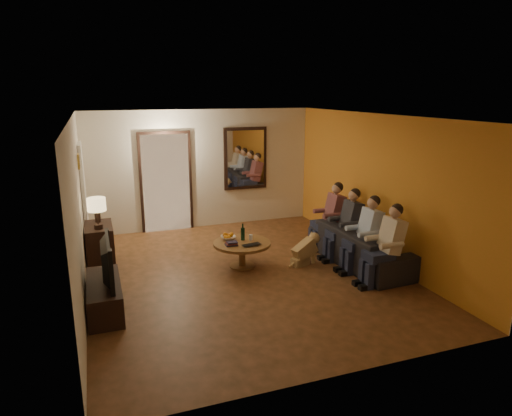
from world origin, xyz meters
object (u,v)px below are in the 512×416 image
object	(u,v)px
tv_stand	(104,296)
person_b	(366,237)
dresser	(100,246)
dog	(305,249)
wine_bottle	(243,232)
sofa	(361,246)
table_lamp	(97,213)
person_d	(331,218)
person_a	(388,248)
laptop	(253,246)
person_c	(348,227)
coffee_table	(242,254)
bowl	(228,238)
tv	(101,261)

from	to	relation	value
tv_stand	person_b	size ratio (longest dim) A/B	1.07
dresser	dog	size ratio (longest dim) A/B	1.51
dresser	wine_bottle	distance (m)	2.48
sofa	tv_stand	bearing A→B (deg)	92.04
table_lamp	person_d	world-z (taller)	table_lamp
dresser	person_b	distance (m)	4.57
dresser	person_a	world-z (taller)	person_a
tv_stand	sofa	bearing A→B (deg)	4.64
table_lamp	wine_bottle	bearing A→B (deg)	-12.48
laptop	person_d	bearing A→B (deg)	8.98
laptop	person_c	bearing A→B (deg)	-9.18
tv_stand	dog	size ratio (longest dim) A/B	2.29
coffee_table	person_b	bearing A→B (deg)	-24.12
person_b	coffee_table	bearing A→B (deg)	155.88
sofa	dog	bearing A→B (deg)	69.56
bowl	wine_bottle	distance (m)	0.29
table_lamp	dog	bearing A→B (deg)	-14.55
tv_stand	person_d	xyz separation A→B (m)	(4.23, 1.25, 0.39)
dog	wine_bottle	world-z (taller)	wine_bottle
dresser	tv	world-z (taller)	tv
tv_stand	person_c	xyz separation A→B (m)	(4.23, 0.65, 0.39)
person_d	coffee_table	xyz separation A→B (m)	(-1.92, -0.34, -0.38)
tv	person_a	world-z (taller)	person_a
coffee_table	laptop	distance (m)	0.38
person_a	person_d	xyz separation A→B (m)	(0.00, 1.80, 0.00)
table_lamp	tv	world-z (taller)	table_lamp
coffee_table	bowl	xyz separation A→B (m)	(-0.18, 0.22, 0.26)
tv_stand	tv	xyz separation A→B (m)	(0.00, 0.00, 0.52)
person_b	table_lamp	bearing A→B (deg)	160.69
person_a	bowl	distance (m)	2.69
tv	person_b	world-z (taller)	person_b
person_a	laptop	bearing A→B (deg)	147.06
sofa	person_b	size ratio (longest dim) A/B	1.85
tv_stand	person_b	bearing A→B (deg)	0.70
table_lamp	tv	bearing A→B (deg)	-90.00
tv_stand	person_b	xyz separation A→B (m)	(4.23, 0.05, 0.39)
table_lamp	tv	xyz separation A→B (m)	(0.00, -1.53, -0.29)
person_c	laptop	size ratio (longest dim) A/B	3.65
tv_stand	tv	world-z (taller)	tv
person_a	tv	bearing A→B (deg)	172.62
dog	coffee_table	world-z (taller)	dog
tv_stand	coffee_table	world-z (taller)	coffee_table
bowl	wine_bottle	size ratio (longest dim) A/B	0.84
dresser	dog	distance (m)	3.56
sofa	person_b	distance (m)	0.42
dog	wine_bottle	size ratio (longest dim) A/B	1.81
sofa	person_d	bearing A→B (deg)	3.74
person_a	wine_bottle	world-z (taller)	person_a
tv	bowl	distance (m)	2.42
tv_stand	person_b	world-z (taller)	person_b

